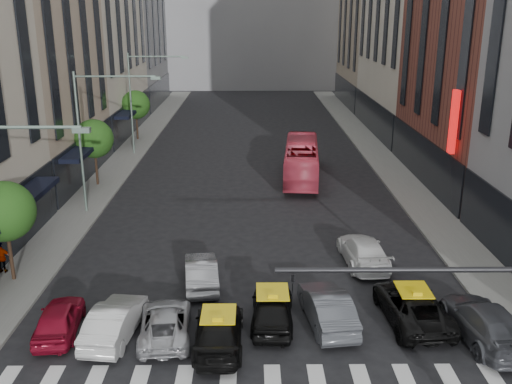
{
  "coord_description": "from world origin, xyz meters",
  "views": [
    {
      "loc": [
        -0.14,
        -15.39,
        12.66
      ],
      "look_at": [
        0.08,
        11.84,
        4.0
      ],
      "focal_mm": 40.0,
      "sensor_mm": 36.0,
      "label": 1
    }
  ],
  "objects_px": {
    "car_red": "(59,318)",
    "pedestrian_far": "(2,258)",
    "streetlamp_far": "(141,90)",
    "streetlamp_mid": "(94,124)",
    "taxi_left": "(219,330)",
    "taxi_center": "(272,308)",
    "car_white_front": "(115,321)",
    "bus": "(301,160)"
  },
  "relations": [
    {
      "from": "car_red",
      "to": "pedestrian_far",
      "type": "bearing_deg",
      "value": -55.68
    },
    {
      "from": "streetlamp_far",
      "to": "streetlamp_mid",
      "type": "bearing_deg",
      "value": -90.0
    },
    {
      "from": "streetlamp_far",
      "to": "car_red",
      "type": "relative_size",
      "value": 2.27
    },
    {
      "from": "car_red",
      "to": "taxi_left",
      "type": "distance_m",
      "value": 6.66
    },
    {
      "from": "taxi_center",
      "to": "car_red",
      "type": "bearing_deg",
      "value": 7.11
    },
    {
      "from": "car_white_front",
      "to": "car_red",
      "type": "bearing_deg",
      "value": -0.16
    },
    {
      "from": "taxi_left",
      "to": "taxi_center",
      "type": "bearing_deg",
      "value": -143.58
    },
    {
      "from": "streetlamp_far",
      "to": "car_white_front",
      "type": "bearing_deg",
      "value": -82.0
    },
    {
      "from": "taxi_center",
      "to": "pedestrian_far",
      "type": "relative_size",
      "value": 2.7
    },
    {
      "from": "streetlamp_far",
      "to": "taxi_center",
      "type": "xyz_separation_m",
      "value": [
        10.76,
        -30.04,
        -5.17
      ]
    },
    {
      "from": "pedestrian_far",
      "to": "taxi_center",
      "type": "bearing_deg",
      "value": 161.04
    },
    {
      "from": "taxi_left",
      "to": "taxi_center",
      "type": "height_order",
      "value": "taxi_center"
    },
    {
      "from": "taxi_left",
      "to": "car_red",
      "type": "bearing_deg",
      "value": -8.52
    },
    {
      "from": "taxi_center",
      "to": "pedestrian_far",
      "type": "distance_m",
      "value": 14.15
    },
    {
      "from": "pedestrian_far",
      "to": "streetlamp_mid",
      "type": "bearing_deg",
      "value": -104.65
    },
    {
      "from": "car_red",
      "to": "taxi_center",
      "type": "relative_size",
      "value": 0.91
    },
    {
      "from": "taxi_left",
      "to": "pedestrian_far",
      "type": "relative_size",
      "value": 2.92
    },
    {
      "from": "bus",
      "to": "car_red",
      "type": "bearing_deg",
      "value": 67.8
    },
    {
      "from": "streetlamp_mid",
      "to": "pedestrian_far",
      "type": "height_order",
      "value": "streetlamp_mid"
    },
    {
      "from": "car_red",
      "to": "pedestrian_far",
      "type": "xyz_separation_m",
      "value": [
        -4.57,
        5.44,
        0.28
      ]
    },
    {
      "from": "car_white_front",
      "to": "taxi_left",
      "type": "bearing_deg",
      "value": 177.53
    },
    {
      "from": "streetlamp_mid",
      "to": "car_white_front",
      "type": "distance_m",
      "value": 16.44
    },
    {
      "from": "taxi_center",
      "to": "bus",
      "type": "xyz_separation_m",
      "value": [
        3.07,
        22.1,
        0.74
      ]
    },
    {
      "from": "streetlamp_mid",
      "to": "taxi_center",
      "type": "height_order",
      "value": "streetlamp_mid"
    },
    {
      "from": "streetlamp_far",
      "to": "bus",
      "type": "height_order",
      "value": "streetlamp_far"
    },
    {
      "from": "car_red",
      "to": "pedestrian_far",
      "type": "height_order",
      "value": "pedestrian_far"
    },
    {
      "from": "streetlamp_far",
      "to": "taxi_left",
      "type": "xyz_separation_m",
      "value": [
        8.6,
        -31.66,
        -5.22
      ]
    },
    {
      "from": "streetlamp_mid",
      "to": "pedestrian_far",
      "type": "distance_m",
      "value": 10.81
    },
    {
      "from": "taxi_center",
      "to": "streetlamp_far",
      "type": "bearing_deg",
      "value": -67.51
    },
    {
      "from": "taxi_left",
      "to": "taxi_center",
      "type": "relative_size",
      "value": 1.08
    },
    {
      "from": "car_red",
      "to": "streetlamp_far",
      "type": "bearing_deg",
      "value": -91.93
    },
    {
      "from": "taxi_center",
      "to": "taxi_left",
      "type": "bearing_deg",
      "value": 39.5
    },
    {
      "from": "taxi_left",
      "to": "pedestrian_far",
      "type": "bearing_deg",
      "value": -30.12
    },
    {
      "from": "streetlamp_far",
      "to": "taxi_center",
      "type": "height_order",
      "value": "streetlamp_far"
    },
    {
      "from": "streetlamp_far",
      "to": "taxi_left",
      "type": "height_order",
      "value": "streetlamp_far"
    },
    {
      "from": "streetlamp_mid",
      "to": "pedestrian_far",
      "type": "relative_size",
      "value": 5.6
    },
    {
      "from": "car_red",
      "to": "pedestrian_far",
      "type": "distance_m",
      "value": 7.11
    },
    {
      "from": "taxi_left",
      "to": "bus",
      "type": "height_order",
      "value": "bus"
    },
    {
      "from": "streetlamp_far",
      "to": "taxi_center",
      "type": "relative_size",
      "value": 2.08
    },
    {
      "from": "car_white_front",
      "to": "taxi_center",
      "type": "bearing_deg",
      "value": -165.08
    },
    {
      "from": "streetlamp_mid",
      "to": "car_red",
      "type": "height_order",
      "value": "streetlamp_mid"
    },
    {
      "from": "car_white_front",
      "to": "taxi_center",
      "type": "xyz_separation_m",
      "value": [
        6.41,
        0.94,
        0.01
      ]
    }
  ]
}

